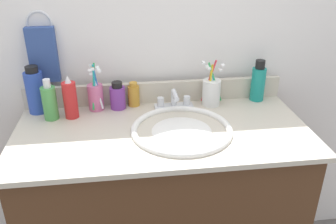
% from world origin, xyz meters
% --- Properties ---
extents(vanity_cabinet, '(1.04, 0.48, 0.81)m').
position_xyz_m(vanity_cabinet, '(0.00, 0.00, 0.40)').
color(vanity_cabinet, '#4C2D19').
rests_on(vanity_cabinet, ground_plane).
extents(countertop, '(1.09, 0.52, 0.02)m').
position_xyz_m(countertop, '(0.00, 0.00, 0.82)').
color(countertop, beige).
rests_on(countertop, vanity_cabinet).
extents(backsplash, '(1.09, 0.02, 0.09)m').
position_xyz_m(backsplash, '(0.00, 0.25, 0.87)').
color(backsplash, beige).
rests_on(backsplash, countertop).
extents(back_wall, '(2.19, 0.04, 1.30)m').
position_xyz_m(back_wall, '(0.00, 0.31, 0.65)').
color(back_wall, white).
rests_on(back_wall, ground_plane).
extents(towel_ring, '(0.10, 0.01, 0.10)m').
position_xyz_m(towel_ring, '(-0.44, 0.29, 1.17)').
color(towel_ring, silver).
extents(hand_towel, '(0.11, 0.04, 0.22)m').
position_xyz_m(hand_towel, '(-0.44, 0.27, 1.05)').
color(hand_towel, '#334C8C').
extents(sink_basin, '(0.37, 0.37, 0.11)m').
position_xyz_m(sink_basin, '(0.07, -0.02, 0.80)').
color(sink_basin, white).
rests_on(sink_basin, countertop).
extents(faucet, '(0.16, 0.10, 0.08)m').
position_xyz_m(faucet, '(0.07, 0.17, 0.85)').
color(faucet, silver).
rests_on(faucet, countertop).
extents(bottle_oil_amber, '(0.05, 0.05, 0.10)m').
position_xyz_m(bottle_oil_amber, '(-0.09, 0.23, 0.87)').
color(bottle_oil_amber, gold).
rests_on(bottle_oil_amber, countertop).
extents(bottle_mouthwash_teal, '(0.06, 0.06, 0.18)m').
position_xyz_m(bottle_mouthwash_teal, '(0.44, 0.21, 0.91)').
color(bottle_mouthwash_teal, teal).
rests_on(bottle_mouthwash_teal, countertop).
extents(bottle_cream_purple, '(0.06, 0.06, 0.12)m').
position_xyz_m(bottle_cream_purple, '(-0.16, 0.21, 0.88)').
color(bottle_cream_purple, '#7A3899').
rests_on(bottle_cream_purple, countertop).
extents(bottle_spray_red, '(0.05, 0.05, 0.17)m').
position_xyz_m(bottle_spray_red, '(-0.34, 0.15, 0.90)').
color(bottle_spray_red, red).
rests_on(bottle_spray_red, countertop).
extents(bottle_shampoo_blue, '(0.07, 0.07, 0.19)m').
position_xyz_m(bottle_shampoo_blue, '(-0.48, 0.21, 0.92)').
color(bottle_shampoo_blue, '#2D4CB2').
rests_on(bottle_shampoo_blue, countertop).
extents(bottle_toner_green, '(0.06, 0.06, 0.16)m').
position_xyz_m(bottle_toner_green, '(-0.42, 0.14, 0.90)').
color(bottle_toner_green, '#4C9E4C').
rests_on(bottle_toner_green, countertop).
extents(cup_white_ceramic, '(0.09, 0.07, 0.20)m').
position_xyz_m(cup_white_ceramic, '(0.23, 0.19, 0.89)').
color(cup_white_ceramic, white).
rests_on(cup_white_ceramic, countertop).
extents(cup_pink, '(0.07, 0.07, 0.20)m').
position_xyz_m(cup_pink, '(-0.25, 0.21, 0.89)').
color(cup_pink, '#D16693').
rests_on(cup_pink, countertop).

